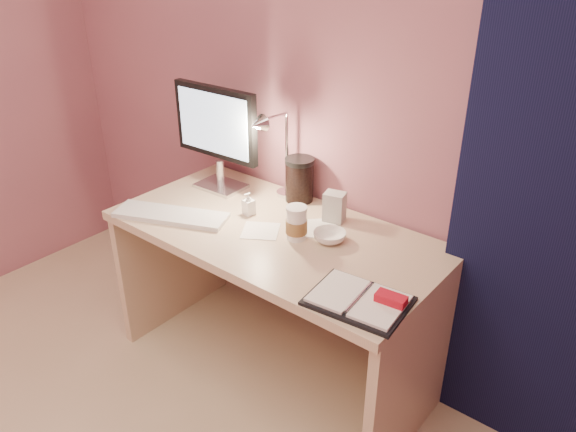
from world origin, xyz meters
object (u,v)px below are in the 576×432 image
Objects in this scene: keyboard at (171,215)px; desk_lamp at (273,148)px; lotion_bottle at (249,204)px; desk at (286,268)px; planner at (361,300)px; bowl at (330,237)px; dark_jar at (299,182)px; monitor at (217,129)px; coffee_cup at (296,224)px; product_box at (334,207)px.

keyboard is 0.52m from desk_lamp.
lotion_bottle is at bearing -89.49° from desk_lamp.
desk is 4.04× the size of planner.
bowl is 0.73× the size of dark_jar.
desk is 10.68× the size of bowl.
planner is 0.83× the size of desk_lamp.
monitor reaches higher than desk_lamp.
desk_lamp is (-0.28, 0.19, 0.20)m from coffee_cup.
bowl is 0.31× the size of desk_lamp.
desk_lamp is at bearing 162.44° from bowl.
monitor is 0.76m from bowl.
dark_jar is at bearing 149.21° from product_box.
product_box is at bearing 3.64° from monitor.
keyboard is 3.83× the size of product_box.
coffee_cup is at bearing -17.22° from monitor.
desk_lamp is (-0.39, 0.12, 0.24)m from bowl.
desk_lamp reaches higher than bowl.
desk is 0.33m from lotion_bottle.
desk_lamp reaches higher than coffee_cup.
keyboard is 0.34m from lotion_bottle.
planner is (0.97, -0.01, 0.00)m from keyboard.
desk_lamp reaches higher than planner.
desk is 0.32m from coffee_cup.
dark_jar is at bearing 16.91° from monitor.
coffee_cup is 0.14m from bowl.
desk_lamp is at bearing 170.43° from product_box.
desk_lamp reaches higher than dark_jar.
planner reaches higher than keyboard.
coffee_cup is (-0.43, 0.21, 0.05)m from planner.
dark_jar is at bearing 126.05° from coffee_cup.
dark_jar is at bearing 71.76° from lotion_bottle.
keyboard is (0.05, -0.35, -0.28)m from monitor.
product_box is (0.61, 0.06, -0.23)m from monitor.
bowl is 0.41m from lotion_bottle.
bowl reaches higher than desk.
planner is (1.02, -0.36, -0.28)m from monitor.
bowl is at bearing 3.94° from lotion_bottle.
coffee_cup is at bearing -150.77° from bowl.
planner is at bearing -21.74° from monitor.
lotion_bottle reaches higher than bowl.
lotion_bottle is (-0.41, -0.03, 0.03)m from bowl.
keyboard is at bearing -158.13° from bowl.
lotion_bottle is 0.26m from desk_lamp.
desk is at bearing 146.61° from coffee_cup.
product_box reaches higher than lotion_bottle.
lotion_bottle is at bearing -24.48° from monitor.
desk is 0.39m from dark_jar.
dark_jar reaches higher than planner.
coffee_cup reaches higher than planner.
keyboard is 0.57m from coffee_cup.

